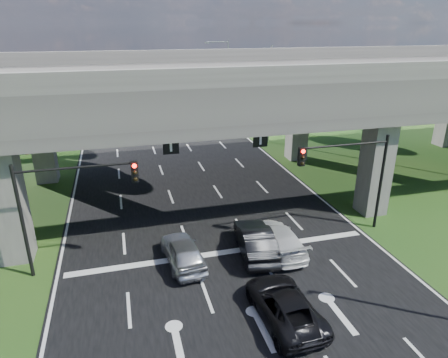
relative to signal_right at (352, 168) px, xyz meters
name	(u,v)px	position (x,y,z in m)	size (l,w,h in m)	color
ground	(243,290)	(-7.82, -3.94, -4.19)	(160.00, 160.00, 0.00)	#1B4416
road	(200,205)	(-7.82, 6.06, -4.17)	(18.00, 120.00, 0.03)	black
overpass	(191,88)	(-7.82, 8.06, 3.73)	(80.00, 15.00, 10.00)	#353330
signal_right	(352,168)	(0.00, 0.00, 0.00)	(5.76, 0.54, 6.00)	black
signal_left	(67,196)	(-15.65, 0.00, 0.00)	(5.76, 0.54, 6.00)	black
streetlight_far	(266,87)	(2.27, 20.06, 1.66)	(3.38, 0.25, 10.00)	gray
streetlight_beyond	(225,71)	(2.27, 36.06, 1.66)	(3.38, 0.25, 10.00)	gray
tree_left_near	(18,106)	(-21.78, 22.06, 0.63)	(4.50, 4.50, 7.80)	black
tree_left_mid	(5,99)	(-24.78, 30.06, -0.01)	(3.91, 3.90, 6.76)	black
tree_left_far	(51,80)	(-20.78, 38.06, 0.95)	(4.80, 4.80, 8.32)	black
tree_right_near	(278,93)	(5.22, 24.06, 0.31)	(4.20, 4.20, 7.28)	black
tree_right_mid	(275,85)	(8.22, 32.06, -0.01)	(3.91, 3.90, 6.76)	black
tree_right_far	(231,75)	(4.22, 40.06, 0.63)	(4.50, 4.50, 7.80)	black
car_silver	(183,251)	(-10.22, -0.94, -3.41)	(1.76, 4.38, 1.49)	#B0B2B8
car_dark	(255,240)	(-6.18, -0.94, -3.36)	(1.69, 4.85, 1.60)	black
car_white	(278,239)	(-4.84, -0.94, -3.44)	(2.00, 4.92, 1.43)	silver
car_trailing	(284,305)	(-6.72, -6.28, -3.48)	(2.25, 4.88, 1.36)	black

